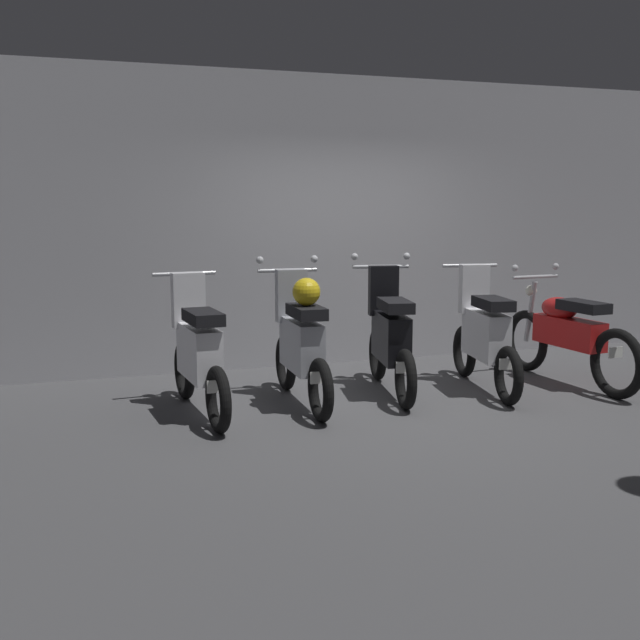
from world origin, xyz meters
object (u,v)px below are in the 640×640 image
motorbike_slot_4 (567,334)px  motorbike_slot_2 (390,337)px  motorbike_slot_3 (484,335)px  motorbike_slot_1 (301,341)px  motorbike_slot_0 (198,353)px

motorbike_slot_4 → motorbike_slot_2: bearing=173.4°
motorbike_slot_3 → motorbike_slot_4: bearing=-3.2°
motorbike_slot_1 → motorbike_slot_3: motorbike_slot_1 is taller
motorbike_slot_0 → motorbike_slot_2: motorbike_slot_2 is taller
motorbike_slot_4 → motorbike_slot_3: bearing=176.8°
motorbike_slot_0 → motorbike_slot_4: (3.64, -0.05, -0.03)m
motorbike_slot_2 → motorbike_slot_0: bearing=-175.0°
motorbike_slot_2 → motorbike_slot_4: (1.81, -0.21, -0.04)m
motorbike_slot_1 → motorbike_slot_4: size_ratio=0.86×
motorbike_slot_2 → motorbike_slot_3: (0.91, -0.16, -0.00)m
motorbike_slot_2 → motorbike_slot_3: bearing=-9.9°
motorbike_slot_1 → motorbike_slot_2: 0.93m
motorbike_slot_3 → motorbike_slot_0: bearing=-179.9°
motorbike_slot_1 → motorbike_slot_2: size_ratio=1.01×
motorbike_slot_0 → motorbike_slot_4: motorbike_slot_0 is taller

